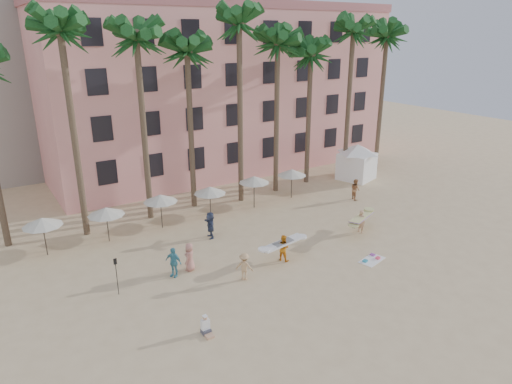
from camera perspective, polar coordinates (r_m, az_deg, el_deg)
The scene contains 11 objects.
ground at distance 27.39m, azimuth 8.62°, elevation -11.11°, with size 120.00×120.00×0.00m, color #D1B789.
pink_hotel at distance 49.49m, azimuth -4.92°, elevation 12.56°, with size 35.00×14.00×16.00m, color #FCA599.
palm_row at distance 36.41m, azimuth -6.06°, elevation 17.96°, with size 44.40×5.40×16.30m.
umbrella_row at distance 34.59m, azimuth -8.74°, elevation -0.23°, with size 22.50×2.70×2.73m.
cabana at distance 45.88m, azimuth 12.52°, elevation 4.08°, with size 5.68×5.68×3.50m.
beach_towel at distance 30.46m, azimuth 14.29°, elevation -8.14°, with size 1.99×1.41×0.14m.
carrier_yellow at distance 33.87m, azimuth 13.04°, elevation -3.38°, with size 3.40×2.21×1.72m.
carrier_white at distance 29.13m, azimuth 3.40°, elevation -6.86°, with size 3.10×1.06×1.74m.
beachgoers at distance 31.20m, azimuth -1.60°, elevation -5.02°, with size 19.49×7.79×1.93m.
paddle at distance 26.41m, azimuth -17.06°, elevation -9.52°, with size 0.18×0.04×2.23m.
seated_man at distance 23.04m, azimuth -6.26°, elevation -16.50°, with size 0.43×0.74×0.97m.
Camera 1 is at (-16.00, -17.44, 13.78)m, focal length 32.00 mm.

